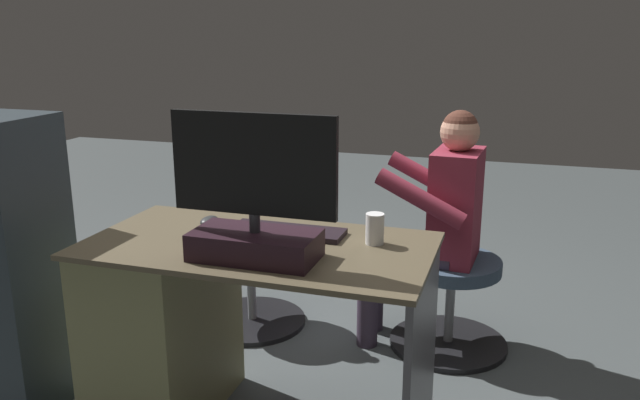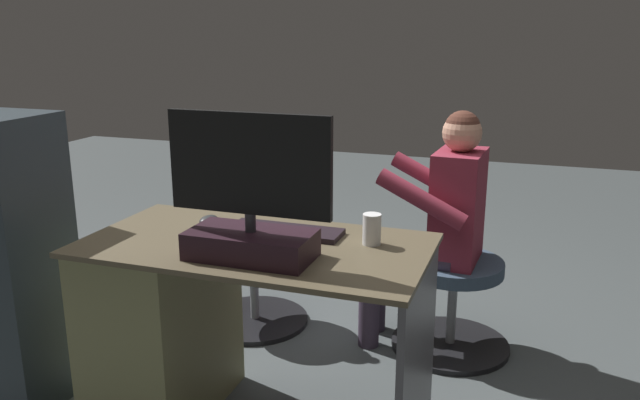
# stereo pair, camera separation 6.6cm
# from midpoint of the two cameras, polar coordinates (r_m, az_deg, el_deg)

# --- Properties ---
(ground_plane) EXTENTS (10.00, 10.00, 0.00)m
(ground_plane) POSITION_cam_midpoint_polar(r_m,az_deg,el_deg) (2.90, -2.61, -15.23)
(ground_plane) COLOR #484F50
(desk) EXTENTS (1.22, 0.65, 0.74)m
(desk) POSITION_cam_midpoint_polar(r_m,az_deg,el_deg) (2.52, -12.95, -10.58)
(desk) COLOR brown
(desk) RESTS_ON ground_plane
(monitor) EXTENTS (0.55, 0.21, 0.48)m
(monitor) POSITION_cam_midpoint_polar(r_m,az_deg,el_deg) (2.06, -6.79, -1.32)
(monitor) COLOR black
(monitor) RESTS_ON desk
(keyboard) EXTENTS (0.42, 0.14, 0.02)m
(keyboard) POSITION_cam_midpoint_polar(r_m,az_deg,el_deg) (2.34, -3.74, -2.79)
(keyboard) COLOR black
(keyboard) RESTS_ON desk
(computer_mouse) EXTENTS (0.06, 0.10, 0.04)m
(computer_mouse) POSITION_cam_midpoint_polar(r_m,az_deg,el_deg) (2.47, -10.63, -1.87)
(computer_mouse) COLOR #2B2D2E
(computer_mouse) RESTS_ON desk
(cup) EXTENTS (0.06, 0.06, 0.11)m
(cup) POSITION_cam_midpoint_polar(r_m,az_deg,el_deg) (2.22, 4.07, -2.59)
(cup) COLOR white
(cup) RESTS_ON desk
(tv_remote) EXTENTS (0.10, 0.15, 0.02)m
(tv_remote) POSITION_cam_midpoint_polar(r_m,az_deg,el_deg) (2.27, -10.25, -3.59)
(tv_remote) COLOR black
(tv_remote) RESTS_ON desk
(notebook_binder) EXTENTS (0.27, 0.33, 0.02)m
(notebook_binder) POSITION_cam_midpoint_polar(r_m,az_deg,el_deg) (2.17, -5.86, -4.26)
(notebook_binder) COLOR beige
(notebook_binder) RESTS_ON desk
(office_chair_teddy) EXTENTS (0.54, 0.54, 0.44)m
(office_chair_teddy) POSITION_cam_midpoint_polar(r_m,az_deg,el_deg) (3.26, -6.76, -6.87)
(office_chair_teddy) COLOR black
(office_chair_teddy) RESTS_ON ground_plane
(teddy_bear) EXTENTS (0.23, 0.23, 0.32)m
(teddy_bear) POSITION_cam_midpoint_polar(r_m,az_deg,el_deg) (3.16, -6.86, -1.21)
(teddy_bear) COLOR #D1A98D
(teddy_bear) RESTS_ON office_chair_teddy
(visitor_chair) EXTENTS (0.55, 0.55, 0.44)m
(visitor_chair) POSITION_cam_midpoint_polar(r_m,az_deg,el_deg) (3.07, 10.98, -8.42)
(visitor_chair) COLOR black
(visitor_chair) RESTS_ON ground_plane
(person) EXTENTS (0.54, 0.50, 1.12)m
(person) POSITION_cam_midpoint_polar(r_m,az_deg,el_deg) (2.94, 9.66, -1.21)
(person) COLOR maroon
(person) RESTS_ON ground_plane
(equipment_rack) EXTENTS (0.44, 0.36, 1.16)m
(equipment_rack) POSITION_cam_midpoint_polar(r_m,az_deg,el_deg) (2.78, -27.31, -5.21)
(equipment_rack) COLOR #283237
(equipment_rack) RESTS_ON ground_plane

